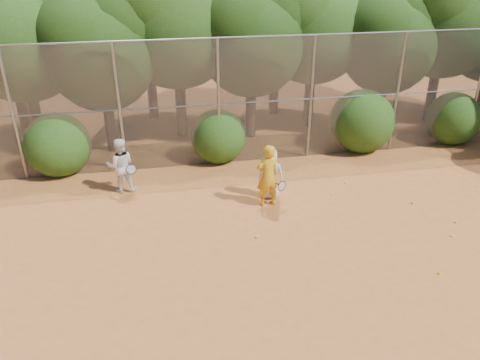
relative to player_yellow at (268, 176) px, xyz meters
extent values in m
plane|color=#AC5C26|center=(0.15, -3.01, -0.89)|extent=(80.00, 80.00, 0.00)
cylinder|color=gray|center=(-6.85, 2.99, 1.11)|extent=(0.09, 0.09, 4.00)
cylinder|color=gray|center=(-3.85, 2.99, 1.11)|extent=(0.09, 0.09, 4.00)
cylinder|color=gray|center=(-0.85, 2.99, 1.11)|extent=(0.09, 0.09, 4.00)
cylinder|color=gray|center=(2.15, 2.99, 1.11)|extent=(0.09, 0.09, 4.00)
cylinder|color=gray|center=(5.15, 2.99, 1.11)|extent=(0.09, 0.09, 4.00)
cylinder|color=gray|center=(8.15, 2.99, 1.11)|extent=(0.09, 0.09, 4.00)
cylinder|color=gray|center=(0.15, 2.99, 3.11)|extent=(20.00, 0.05, 0.05)
cylinder|color=gray|center=(0.15, 2.99, 1.11)|extent=(20.00, 0.04, 0.04)
cube|color=slate|center=(0.15, 2.99, 1.11)|extent=(20.00, 0.02, 4.00)
cylinder|color=black|center=(-6.85, 5.49, 0.37)|extent=(0.38, 0.38, 2.52)
sphere|color=#204411|center=(-6.85, 5.49, 2.84)|extent=(4.03, 4.03, 4.03)
sphere|color=#204411|center=(-6.05, 5.89, 3.85)|extent=(3.23, 3.23, 3.23)
cylinder|color=black|center=(-4.35, 4.79, 0.20)|extent=(0.36, 0.36, 2.17)
sphere|color=black|center=(-4.35, 4.79, 2.32)|extent=(3.47, 3.47, 3.47)
sphere|color=black|center=(-3.66, 5.14, 3.19)|extent=(2.78, 2.78, 2.78)
sphere|color=black|center=(-4.96, 4.53, 3.02)|extent=(2.60, 2.60, 2.60)
cylinder|color=black|center=(-1.85, 5.79, 0.44)|extent=(0.39, 0.39, 2.66)
sphere|color=#204411|center=(-1.85, 5.79, 3.05)|extent=(4.26, 4.26, 4.26)
sphere|color=#204411|center=(-2.60, 5.47, 3.90)|extent=(3.19, 3.19, 3.19)
cylinder|color=black|center=(0.65, 5.19, 0.25)|extent=(0.37, 0.37, 2.27)
sphere|color=black|center=(0.65, 5.19, 2.48)|extent=(3.64, 3.64, 3.64)
sphere|color=black|center=(1.38, 5.55, 3.39)|extent=(2.91, 2.91, 2.91)
sphere|color=black|center=(0.01, 4.92, 3.21)|extent=(2.73, 2.73, 2.73)
cylinder|color=black|center=(3.15, 5.99, 0.34)|extent=(0.38, 0.38, 2.45)
sphere|color=#204411|center=(3.15, 5.99, 2.74)|extent=(3.92, 3.92, 3.92)
sphere|color=#204411|center=(3.93, 6.38, 3.72)|extent=(3.14, 3.14, 3.14)
sphere|color=#204411|center=(2.46, 5.70, 3.52)|extent=(2.94, 2.94, 2.94)
cylinder|color=black|center=(5.65, 4.99, 0.16)|extent=(0.36, 0.36, 2.10)
sphere|color=black|center=(5.65, 4.99, 2.22)|extent=(3.36, 3.36, 3.36)
sphere|color=black|center=(6.32, 5.33, 3.06)|extent=(2.69, 2.69, 2.69)
sphere|color=black|center=(5.06, 4.74, 2.89)|extent=(2.52, 2.52, 2.52)
cylinder|color=black|center=(8.15, 5.59, 0.41)|extent=(0.39, 0.39, 2.59)
sphere|color=#204411|center=(8.15, 5.59, 2.95)|extent=(4.14, 4.14, 4.14)
sphere|color=#204411|center=(7.42, 5.28, 3.77)|extent=(3.11, 3.11, 3.11)
cylinder|color=black|center=(-7.85, 7.79, 0.43)|extent=(0.39, 0.39, 2.62)
sphere|color=#204411|center=(-7.85, 7.79, 3.00)|extent=(4.20, 4.20, 4.20)
cylinder|color=black|center=(-2.85, 7.99, 0.51)|extent=(0.40, 0.40, 2.80)
sphere|color=#204411|center=(-2.85, 7.99, 3.26)|extent=(4.48, 4.48, 4.48)
cylinder|color=black|center=(2.15, 7.59, 0.37)|extent=(0.38, 0.38, 2.52)
sphere|color=#204411|center=(2.15, 7.59, 2.84)|extent=(4.03, 4.03, 4.03)
sphere|color=#204411|center=(1.44, 7.29, 3.65)|extent=(3.02, 3.02, 3.02)
cylinder|color=black|center=(6.65, 8.19, 0.48)|extent=(0.40, 0.40, 2.73)
sphere|color=#204411|center=(6.65, 8.19, 3.15)|extent=(4.37, 4.37, 4.37)
sphere|color=#204411|center=(-5.85, 3.29, 0.11)|extent=(2.00, 2.00, 2.00)
sphere|color=#204411|center=(-0.85, 3.29, 0.01)|extent=(1.80, 1.80, 1.80)
sphere|color=#204411|center=(4.15, 3.29, 0.21)|extent=(2.20, 2.20, 2.20)
sphere|color=#204411|center=(7.65, 3.29, 0.06)|extent=(1.90, 1.90, 1.90)
imported|color=gold|center=(0.00, 0.00, 0.00)|extent=(0.72, 0.54, 1.78)
torus|color=black|center=(0.35, -0.20, -0.24)|extent=(0.28, 0.18, 0.30)
cylinder|color=black|center=(0.24, -0.01, -0.25)|extent=(0.16, 0.26, 0.05)
imported|color=silver|center=(0.20, 0.42, -0.15)|extent=(0.83, 0.69, 1.47)
ellipsoid|color=#AE2118|center=(0.20, 0.42, 0.54)|extent=(0.22, 0.22, 0.13)
sphere|color=#BADE28|center=(0.50, 0.22, -0.04)|extent=(0.07, 0.07, 0.07)
imported|color=white|center=(-3.91, 1.60, -0.08)|extent=(0.81, 0.64, 1.62)
torus|color=black|center=(-3.61, 1.30, -0.09)|extent=(0.33, 0.25, 0.25)
cylinder|color=black|center=(-3.59, 1.47, -0.23)|extent=(0.06, 0.24, 0.20)
sphere|color=#BADE28|center=(3.98, -0.71, -0.85)|extent=(0.07, 0.07, 0.07)
sphere|color=#BADE28|center=(1.98, 0.21, -0.85)|extent=(0.07, 0.07, 0.07)
sphere|color=#BADE28|center=(2.96, -3.68, -0.85)|extent=(0.07, 0.07, 0.07)
sphere|color=#BADE28|center=(4.57, -1.85, -0.85)|extent=(0.07, 0.07, 0.07)
sphere|color=#BADE28|center=(-0.64, -1.56, -0.85)|extent=(0.07, 0.07, 0.07)
sphere|color=#BADE28|center=(2.63, 0.80, -0.85)|extent=(0.07, 0.07, 0.07)
sphere|color=#BADE28|center=(4.10, -2.40, -0.85)|extent=(0.07, 0.07, 0.07)
camera|label=1|loc=(-2.85, -10.89, 5.56)|focal=35.00mm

